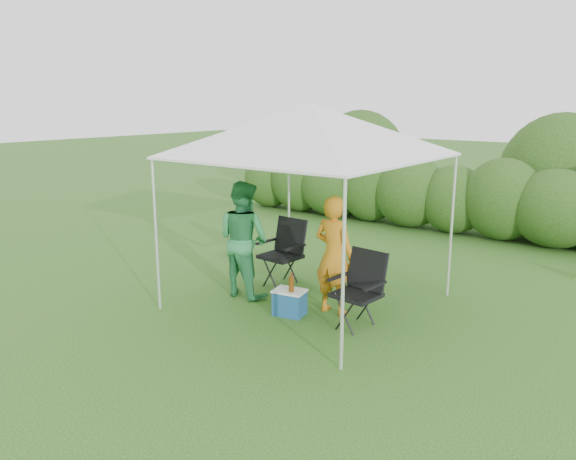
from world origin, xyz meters
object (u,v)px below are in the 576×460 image
Objects in this scene: chair_right at (361,284)px; cooler at (290,302)px; woman at (243,239)px; chair_left at (285,247)px; man at (334,255)px; canopy at (310,131)px.

cooler is at bearing -158.72° from chair_right.
chair_left is at bearing -98.13° from woman.
chair_right is at bearing -177.18° from woman.
woman reaches higher than chair_left.
chair_left is 1.48m from man.
chair_right is 0.57× the size of woman.
man is at bearing 167.99° from chair_right.
chair_left is at bearing 162.38° from chair_right.
canopy is 1.79× the size of woman.
cooler is (0.09, -0.57, -2.28)m from canopy.
chair_left is at bearing -23.35° from man.
canopy is 2.97× the size of chair_left.
chair_left reaches higher than cooler.
woman is (-1.47, -0.19, 0.05)m from man.
cooler is at bearing -45.48° from chair_left.
chair_right is (1.04, -0.30, -1.90)m from canopy.
chair_left is (-0.81, 0.47, -1.87)m from canopy.
man is (0.52, -0.14, -1.64)m from canopy.
canopy is 1.89m from woman.
woman is 3.64× the size of cooler.
canopy is 3.14× the size of chair_right.
man reaches higher than cooler.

